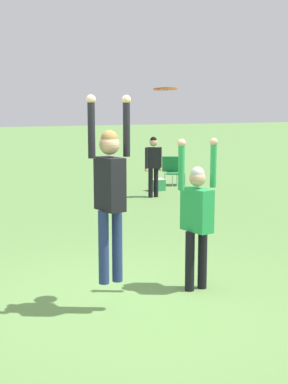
{
  "coord_description": "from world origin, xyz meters",
  "views": [
    {
      "loc": [
        -2.82,
        -5.44,
        2.34
      ],
      "look_at": [
        0.36,
        0.3,
        1.3
      ],
      "focal_mm": 50.0,
      "sensor_mm": 36.0,
      "label": 1
    }
  ],
  "objects_px": {
    "person_defending": "(197,212)",
    "frisbee": "(165,89)",
    "cooler_box": "(158,185)",
    "person_spectator_near": "(153,162)",
    "person_jumping": "(110,185)",
    "camping_chair_2": "(173,169)"
  },
  "relations": [
    {
      "from": "person_spectator_near",
      "to": "cooler_box",
      "type": "distance_m",
      "value": 1.36
    },
    {
      "from": "frisbee",
      "to": "person_spectator_near",
      "type": "distance_m",
      "value": 7.85
    },
    {
      "from": "frisbee",
      "to": "cooler_box",
      "type": "xyz_separation_m",
      "value": [
        4.38,
        7.63,
        -2.38
      ]
    },
    {
      "from": "person_defending",
      "to": "person_spectator_near",
      "type": "bearing_deg",
      "value": 148.12
    },
    {
      "from": "person_defending",
      "to": "cooler_box",
      "type": "height_order",
      "value": "person_defending"
    },
    {
      "from": "frisbee",
      "to": "camping_chair_2",
      "type": "xyz_separation_m",
      "value": [
        5.4,
        8.42,
        -2.07
      ]
    },
    {
      "from": "person_defending",
      "to": "person_spectator_near",
      "type": "distance_m",
      "value": 7.25
    },
    {
      "from": "person_jumping",
      "to": "frisbee",
      "type": "relative_size",
      "value": 7.65
    },
    {
      "from": "person_jumping",
      "to": "camping_chair_2",
      "type": "xyz_separation_m",
      "value": [
        6.09,
        8.38,
        -1.0
      ]
    },
    {
      "from": "person_defending",
      "to": "frisbee",
      "type": "distance_m",
      "value": 1.64
    },
    {
      "from": "person_defending",
      "to": "frisbee",
      "type": "xyz_separation_m",
      "value": [
        -0.59,
        -0.18,
        1.52
      ]
    },
    {
      "from": "person_jumping",
      "to": "camping_chair_2",
      "type": "relative_size",
      "value": 2.47
    },
    {
      "from": "person_jumping",
      "to": "person_defending",
      "type": "relative_size",
      "value": 1.09
    },
    {
      "from": "person_jumping",
      "to": "person_spectator_near",
      "type": "height_order",
      "value": "person_jumping"
    },
    {
      "from": "frisbee",
      "to": "person_spectator_near",
      "type": "relative_size",
      "value": 0.18
    },
    {
      "from": "person_defending",
      "to": "camping_chair_2",
      "type": "height_order",
      "value": "person_defending"
    },
    {
      "from": "camping_chair_2",
      "to": "person_spectator_near",
      "type": "xyz_separation_m",
      "value": [
        -1.67,
        -1.71,
        0.46
      ]
    },
    {
      "from": "person_jumping",
      "to": "camping_chair_2",
      "type": "distance_m",
      "value": 10.41
    },
    {
      "from": "person_spectator_near",
      "to": "cooler_box",
      "type": "bearing_deg",
      "value": 83.66
    },
    {
      "from": "cooler_box",
      "to": "person_defending",
      "type": "bearing_deg",
      "value": -117.01
    },
    {
      "from": "frisbee",
      "to": "camping_chair_2",
      "type": "relative_size",
      "value": 0.32
    },
    {
      "from": "camping_chair_2",
      "to": "cooler_box",
      "type": "distance_m",
      "value": 1.32
    }
  ]
}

